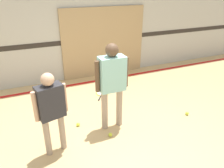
# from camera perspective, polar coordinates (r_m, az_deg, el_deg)

# --- Properties ---
(ground_plane) EXTENTS (16.00, 16.00, 0.00)m
(ground_plane) POSITION_cam_1_polar(r_m,az_deg,el_deg) (3.96, -1.28, -12.76)
(ground_plane) COLOR tan
(wall_back) EXTENTS (16.00, 0.07, 3.20)m
(wall_back) POSITION_cam_1_polar(r_m,az_deg,el_deg) (5.75, -11.91, 16.21)
(wall_back) COLOR beige
(wall_back) RESTS_ON ground_plane
(wall_panel) EXTENTS (2.35, 0.05, 1.86)m
(wall_panel) POSITION_cam_1_polar(r_m,az_deg,el_deg) (6.10, -2.07, 10.82)
(wall_panel) COLOR tan
(wall_panel) RESTS_ON ground_plane
(floor_stripe) EXTENTS (14.40, 0.10, 0.01)m
(floor_stripe) POSITION_cam_1_polar(r_m,az_deg,el_deg) (5.79, -9.58, -0.11)
(floor_stripe) COLOR red
(floor_stripe) RESTS_ON ground_plane
(person_instructor) EXTENTS (0.59, 0.24, 1.57)m
(person_instructor) POSITION_cam_1_polar(r_m,az_deg,el_deg) (3.66, 0.00, 1.52)
(person_instructor) COLOR tan
(person_instructor) RESTS_ON ground_plane
(person_student_left) EXTENTS (0.49, 0.29, 1.33)m
(person_student_left) POSITION_cam_1_polar(r_m,az_deg,el_deg) (3.26, -15.65, -5.51)
(person_student_left) COLOR tan
(person_student_left) RESTS_ON ground_plane
(racket_spare_on_floor) EXTENTS (0.43, 0.52, 0.03)m
(racket_spare_on_floor) POSITION_cam_1_polar(r_m,az_deg,el_deg) (5.24, -2.58, -2.45)
(racket_spare_on_floor) COLOR #C6D838
(racket_spare_on_floor) RESTS_ON ground_plane
(tennis_ball_near_instructor) EXTENTS (0.07, 0.07, 0.07)m
(tennis_ball_near_instructor) POSITION_cam_1_polar(r_m,az_deg,el_deg) (3.88, -0.45, -13.11)
(tennis_ball_near_instructor) COLOR #CCE038
(tennis_ball_near_instructor) RESTS_ON ground_plane
(tennis_ball_by_spare_racket) EXTENTS (0.07, 0.07, 0.07)m
(tennis_ball_by_spare_racket) POSITION_cam_1_polar(r_m,az_deg,el_deg) (5.45, -1.83, -1.03)
(tennis_ball_by_spare_racket) COLOR #CCE038
(tennis_ball_by_spare_racket) RESTS_ON ground_plane
(tennis_ball_stray_left) EXTENTS (0.07, 0.07, 0.07)m
(tennis_ball_stray_left) POSITION_cam_1_polar(r_m,az_deg,el_deg) (4.17, -8.86, -10.41)
(tennis_ball_stray_left) COLOR #CCE038
(tennis_ball_stray_left) RESTS_ON ground_plane
(tennis_ball_stray_right) EXTENTS (0.07, 0.07, 0.07)m
(tennis_ball_stray_right) POSITION_cam_1_polar(r_m,az_deg,el_deg) (4.68, 19.03, -7.28)
(tennis_ball_stray_right) COLOR #CCE038
(tennis_ball_stray_right) RESTS_ON ground_plane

